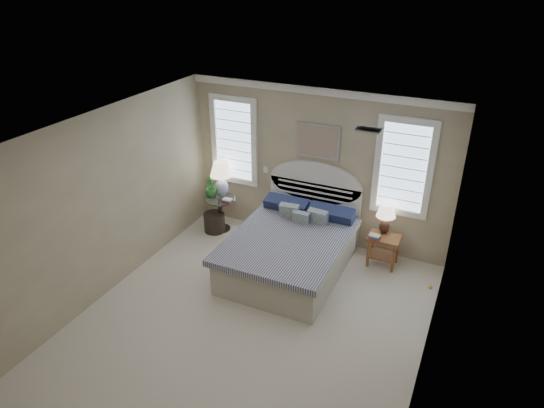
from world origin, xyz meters
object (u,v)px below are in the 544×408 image
Objects in this scene: bed at (292,247)px; nightstand_right at (384,244)px; floor_pot at (214,222)px; lamp_left at (221,175)px; lamp_right at (386,215)px; side_table_left at (221,211)px.

bed reaches higher than nightstand_right.
bed is at bearing -15.85° from floor_pot.
lamp_left is at bearing 156.13° from bed.
nightstand_right is 3.06m from lamp_left.
lamp_left reaches higher than nightstand_right.
nightstand_right is 0.82× the size of lamp_left.
bed is at bearing -147.02° from lamp_right.
lamp_left reaches higher than lamp_right.
side_table_left reaches higher than nightstand_right.
lamp_left is 1.29× the size of lamp_right.
floor_pot is (-3.03, -0.20, -0.21)m from nightstand_right.
lamp_left is (0.04, 0.26, 0.85)m from floor_pot.
lamp_left is at bearing -178.72° from lamp_right.
nightstand_right is 3.05m from floor_pot.
bed is 4.29× the size of nightstand_right.
lamp_left reaches higher than side_table_left.
nightstand_right is at bearing -70.72° from lamp_right.
side_table_left is at bearing 50.64° from floor_pot.
lamp_left is at bearing 81.56° from floor_pot.
floor_pot is (-0.08, -0.10, -0.21)m from side_table_left.
bed reaches higher than lamp_left.
side_table_left is 0.66m from lamp_left.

